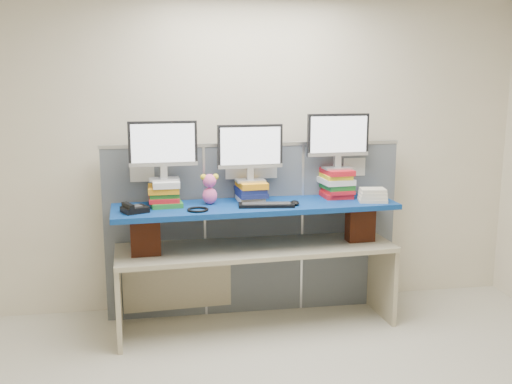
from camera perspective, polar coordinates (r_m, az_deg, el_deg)
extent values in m
cube|color=beige|center=(3.21, 4.83, -0.67)|extent=(5.00, 4.00, 2.80)
cube|color=#50565E|center=(5.00, -10.11, -4.21)|extent=(0.85, 0.05, 1.50)
cube|color=#50565E|center=(5.05, -0.22, -3.85)|extent=(0.85, 0.05, 1.50)
cube|color=#50565E|center=(5.26, 9.16, -3.41)|extent=(0.85, 0.05, 1.50)
cube|color=silver|center=(4.91, -0.23, 4.80)|extent=(2.60, 0.06, 0.03)
cube|color=silver|center=(4.85, -11.32, 1.95)|extent=(0.20, 0.00, 0.16)
cube|color=silver|center=(4.89, -1.91, 2.23)|extent=(0.20, 0.00, 0.16)
cube|color=silver|center=(4.93, 0.98, 2.30)|extent=(0.20, 0.00, 0.16)
cube|color=silver|center=(5.13, 9.80, 2.49)|extent=(0.20, 0.00, 0.16)
cube|color=tan|center=(4.77, 0.00, -5.62)|extent=(2.34, 0.81, 0.04)
cube|color=tan|center=(4.78, -13.56, -10.36)|extent=(0.08, 0.62, 0.66)
cube|color=tan|center=(5.24, 12.28, -8.37)|extent=(0.08, 0.62, 0.66)
cube|color=maroon|center=(4.57, -11.01, -4.30)|extent=(0.24, 0.14, 0.31)
cube|color=maroon|center=(4.95, 10.39, -3.06)|extent=(0.24, 0.14, 0.31)
cube|color=navy|center=(4.68, 0.00, -1.45)|extent=(2.35, 0.72, 0.04)
cube|color=#1F7627|center=(4.68, -8.99, -1.10)|extent=(0.27, 0.32, 0.04)
cube|color=red|center=(4.67, -9.20, -0.66)|extent=(0.25, 0.27, 0.04)
cube|color=#1F7627|center=(4.68, -9.19, -0.18)|extent=(0.24, 0.27, 0.04)
cube|color=orange|center=(4.68, -9.25, 0.32)|extent=(0.25, 0.29, 0.05)
cube|color=silver|center=(4.66, -9.03, 0.89)|extent=(0.23, 0.30, 0.05)
cube|color=silver|center=(4.79, -0.59, -0.64)|extent=(0.22, 0.29, 0.04)
cube|color=navy|center=(4.77, -0.45, -0.20)|extent=(0.25, 0.29, 0.04)
cube|color=navy|center=(4.76, -0.56, 0.24)|extent=(0.25, 0.29, 0.04)
cube|color=orange|center=(4.76, -0.45, 0.77)|extent=(0.25, 0.31, 0.05)
cube|color=red|center=(5.01, 7.97, -0.24)|extent=(0.24, 0.29, 0.04)
cube|color=red|center=(4.99, 8.19, 0.13)|extent=(0.23, 0.28, 0.03)
cube|color=#1F7627|center=(4.99, 8.10, 0.60)|extent=(0.26, 0.29, 0.04)
cube|color=silver|center=(4.98, 7.99, 1.12)|extent=(0.28, 0.32, 0.05)
cube|color=yellow|center=(4.97, 7.96, 1.60)|extent=(0.23, 0.29, 0.04)
cube|color=red|center=(4.96, 8.10, 2.04)|extent=(0.25, 0.31, 0.04)
cube|color=#B0B1B6|center=(4.65, -9.18, 1.29)|extent=(0.25, 0.17, 0.02)
cube|color=#B0B1B6|center=(4.64, -9.20, 1.99)|extent=(0.06, 0.05, 0.10)
cube|color=black|center=(4.61, -9.29, 4.79)|extent=(0.55, 0.07, 0.36)
cube|color=white|center=(4.59, -9.29, 4.77)|extent=(0.50, 0.03, 0.32)
cube|color=#B0B1B6|center=(4.76, -0.59, 1.16)|extent=(0.25, 0.17, 0.02)
cube|color=#B0B1B6|center=(4.75, -0.59, 1.84)|extent=(0.06, 0.05, 0.10)
cube|color=black|center=(4.71, -0.59, 4.59)|extent=(0.55, 0.07, 0.36)
cube|color=white|center=(4.69, -0.56, 4.56)|extent=(0.50, 0.03, 0.32)
cube|color=#B0B1B6|center=(4.96, 8.12, 2.39)|extent=(0.25, 0.17, 0.02)
cube|color=#B0B1B6|center=(4.95, 8.14, 3.04)|extent=(0.06, 0.05, 0.10)
cube|color=black|center=(4.93, 8.21, 5.68)|extent=(0.55, 0.07, 0.36)
cube|color=white|center=(4.91, 8.28, 5.66)|extent=(0.50, 0.03, 0.32)
cube|color=black|center=(4.58, 1.04, -1.31)|extent=(0.46, 0.19, 0.02)
cube|color=#2E2E30|center=(4.58, 1.04, -1.14)|extent=(0.39, 0.14, 0.00)
ellipsoid|color=black|center=(4.65, 3.94, -1.08)|extent=(0.10, 0.13, 0.04)
cube|color=black|center=(4.48, -12.02, -1.72)|extent=(0.23, 0.22, 0.05)
cube|color=#2E2E30|center=(4.47, -12.04, -1.39)|extent=(0.12, 0.12, 0.01)
cube|color=black|center=(4.45, -12.68, -1.32)|extent=(0.11, 0.16, 0.03)
torus|color=black|center=(4.46, -5.83, -1.76)|extent=(0.20, 0.20, 0.02)
ellipsoid|color=#E7579A|center=(4.67, -4.64, -0.38)|extent=(0.12, 0.11, 0.14)
sphere|color=#E7579A|center=(4.65, -4.67, 1.12)|extent=(0.11, 0.11, 0.11)
sphere|color=yellow|center=(4.64, -5.28, 1.50)|extent=(0.05, 0.05, 0.05)
sphere|color=yellow|center=(4.65, -4.07, 1.54)|extent=(0.05, 0.05, 0.05)
cube|color=beige|center=(4.87, 11.57, -0.77)|extent=(0.26, 0.22, 0.03)
cube|color=beige|center=(4.87, 11.58, -0.46)|extent=(0.25, 0.21, 0.03)
cube|color=beige|center=(4.86, 11.59, -0.14)|extent=(0.24, 0.20, 0.03)
cube|color=beige|center=(4.85, 11.61, 0.18)|extent=(0.23, 0.19, 0.03)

